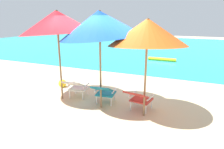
% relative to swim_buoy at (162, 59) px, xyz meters
% --- Properties ---
extents(ground_plane, '(40.00, 40.00, 0.00)m').
position_rel_swim_buoy_xyz_m(ground_plane, '(-0.47, -2.52, -0.10)').
color(ground_plane, beige).
extents(ocean_band, '(40.00, 18.00, 0.01)m').
position_rel_swim_buoy_xyz_m(ocean_band, '(-0.47, 5.50, -0.09)').
color(ocean_band, '#28B2B7').
rests_on(ocean_band, ground_plane).
extents(swim_buoy, '(1.60, 0.18, 0.18)m').
position_rel_swim_buoy_xyz_m(swim_buoy, '(0.00, 0.00, 0.00)').
color(swim_buoy, yellow).
rests_on(swim_buoy, ocean_band).
extents(lounge_chair_left, '(0.66, 0.94, 0.68)m').
position_rel_swim_buoy_xyz_m(lounge_chair_left, '(-1.43, -6.83, 0.31)').
color(lounge_chair_left, silver).
rests_on(lounge_chair_left, ground_plane).
extents(lounge_chair_center, '(0.65, 0.94, 0.68)m').
position_rel_swim_buoy_xyz_m(lounge_chair_center, '(-0.46, -6.89, 0.31)').
color(lounge_chair_center, teal).
rests_on(lounge_chair_center, ground_plane).
extents(lounge_chair_right, '(0.65, 0.94, 0.68)m').
position_rel_swim_buoy_xyz_m(lounge_chair_right, '(0.59, -6.93, 0.31)').
color(lounge_chair_right, red).
rests_on(lounge_chair_right, ground_plane).
extents(beach_umbrella_left, '(2.87, 2.84, 2.75)m').
position_rel_swim_buoy_xyz_m(beach_umbrella_left, '(-1.83, -7.02, 2.22)').
color(beach_umbrella_left, olive).
rests_on(beach_umbrella_left, ground_plane).
extents(beach_umbrella_center, '(2.79, 2.76, 2.72)m').
position_rel_swim_buoy_xyz_m(beach_umbrella_center, '(-0.45, -7.11, 2.19)').
color(beach_umbrella_center, olive).
rests_on(beach_umbrella_center, ground_plane).
extents(beach_umbrella_right, '(2.51, 2.53, 2.50)m').
position_rel_swim_buoy_xyz_m(beach_umbrella_right, '(0.78, -7.12, 2.02)').
color(beach_umbrella_right, olive).
rests_on(beach_umbrella_right, ground_plane).
extents(beach_ball, '(0.28, 0.28, 0.28)m').
position_rel_swim_buoy_xyz_m(beach_ball, '(-2.51, -6.10, 0.04)').
color(beach_ball, yellow).
rests_on(beach_ball, ground_plane).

